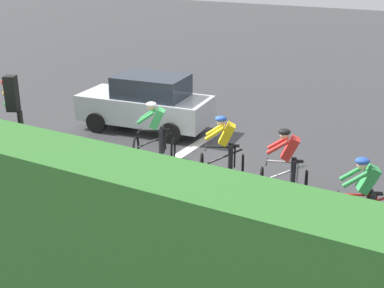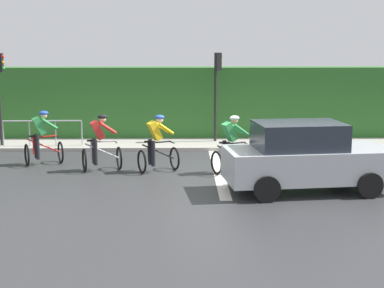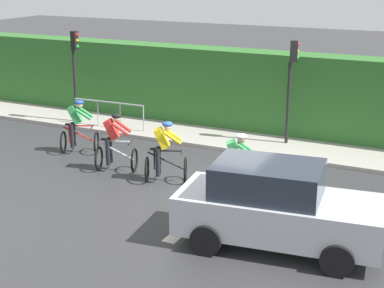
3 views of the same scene
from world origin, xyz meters
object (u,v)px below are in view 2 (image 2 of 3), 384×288
at_px(cyclist_second, 100,144).
at_px(cyclist_fourth, 231,146).
at_px(traffic_light_far_junction, 0,86).
at_px(car_silver, 305,157).
at_px(pedestrian_railing_kerbside, 42,128).
at_px(cyclist_lead, 42,139).
at_px(cyclist_mid, 157,145).
at_px(traffic_light_near_crossing, 217,84).

bearing_deg(cyclist_second, cyclist_fourth, -95.26).
bearing_deg(cyclist_fourth, cyclist_second, 84.74).
relative_size(cyclist_second, traffic_light_far_junction, 0.50).
xyz_separation_m(cyclist_fourth, car_silver, (-2.05, -1.68, 0.08)).
bearing_deg(pedestrian_railing_kerbside, cyclist_lead, -166.47).
relative_size(cyclist_mid, cyclist_fourth, 1.00).
height_order(car_silver, pedestrian_railing_kerbside, car_silver).
distance_m(cyclist_mid, pedestrian_railing_kerbside, 5.52).
relative_size(cyclist_lead, cyclist_second, 1.00).
distance_m(cyclist_lead, traffic_light_near_crossing, 6.71).
distance_m(car_silver, traffic_light_far_junction, 11.25).
bearing_deg(pedestrian_railing_kerbside, cyclist_fourth, -121.05).
bearing_deg(cyclist_second, car_silver, -113.71).
distance_m(car_silver, traffic_light_near_crossing, 7.15).
distance_m(cyclist_fourth, traffic_light_far_junction, 8.81).
relative_size(cyclist_lead, cyclist_mid, 1.00).
bearing_deg(cyclist_lead, cyclist_fourth, -102.07).
bearing_deg(cyclist_lead, pedestrian_railing_kerbside, 13.53).
distance_m(cyclist_mid, traffic_light_near_crossing, 5.13).
bearing_deg(traffic_light_far_junction, cyclist_mid, -123.63).
height_order(cyclist_mid, car_silver, car_silver).
relative_size(cyclist_lead, traffic_light_far_junction, 0.50).
distance_m(cyclist_lead, cyclist_fourth, 5.83).
distance_m(traffic_light_near_crossing, traffic_light_far_junction, 7.64).
xyz_separation_m(cyclist_mid, car_silver, (-2.26, -3.81, 0.08)).
relative_size(cyclist_mid, pedestrian_railing_kerbside, 0.60).
height_order(traffic_light_far_junction, pedestrian_railing_kerbside, traffic_light_far_junction).
bearing_deg(car_silver, cyclist_fourth, 39.25).
bearing_deg(car_silver, cyclist_mid, 59.40).
relative_size(cyclist_fourth, pedestrian_railing_kerbside, 0.60).
bearing_deg(cyclist_mid, cyclist_second, 84.89).
relative_size(cyclist_lead, pedestrian_railing_kerbside, 0.60).
relative_size(cyclist_second, traffic_light_near_crossing, 0.50).
bearing_deg(pedestrian_railing_kerbside, traffic_light_near_crossing, -81.57).
height_order(cyclist_fourth, traffic_light_far_junction, traffic_light_far_junction).
height_order(cyclist_lead, cyclist_mid, same).
bearing_deg(cyclist_lead, cyclist_second, -114.55).
bearing_deg(cyclist_lead, traffic_light_near_crossing, -57.72).
bearing_deg(car_silver, pedestrian_railing_kerbside, 53.77).
bearing_deg(traffic_light_near_crossing, pedestrian_railing_kerbside, 98.43).
bearing_deg(traffic_light_far_junction, pedestrian_railing_kerbside, -95.19).
bearing_deg(cyclist_lead, cyclist_mid, -105.94).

